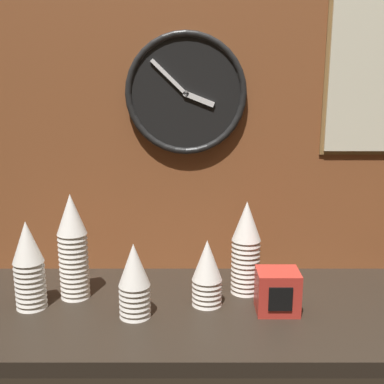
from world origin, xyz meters
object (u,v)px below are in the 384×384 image
cup_stack_left (72,246)px  cup_stack_far_left (28,265)px  cup_stack_center (206,273)px  napkin_dispenser (277,291)px  cup_stack_center_left (133,280)px  cup_stack_center_right (245,248)px  wall_clock (185,94)px

cup_stack_left → cup_stack_far_left: cup_stack_left is taller
cup_stack_center → napkin_dispenser: cup_stack_center is taller
cup_stack_center_left → napkin_dispenser: size_ratio=1.75×
cup_stack_center_right → napkin_dispenser: cup_stack_center_right is taller
cup_stack_left → cup_stack_center: (37.45, -5.19, -5.80)cm
cup_stack_far_left → cup_stack_center_right: bearing=9.0°
cup_stack_center_right → wall_clock: (-17.27, 15.73, 42.68)cm
cup_stack_center → wall_clock: size_ratio=0.52×
cup_stack_center_left → wall_clock: (13.14, 30.24, 46.31)cm
cup_stack_center_right → wall_clock: bearing=137.7°
cup_stack_center_right → cup_stack_center_left: size_ratio=1.36×
cup_stack_center_right → cup_stack_far_left: (-59.28, -9.39, -1.45)cm
cup_stack_left → cup_stack_far_left: (-10.47, -6.41, -2.90)cm
cup_stack_far_left → wall_clock: wall_clock is taller
cup_stack_center_left → wall_clock: 56.85cm
cup_stack_left → cup_stack_center: cup_stack_left is taller
cup_stack_far_left → wall_clock: bearing=30.9°
cup_stack_center_left → wall_clock: wall_clock is taller
cup_stack_center_right → wall_clock: size_ratio=0.76×
cup_stack_center → wall_clock: bearing=103.9°
cup_stack_left → wall_clock: size_ratio=0.84×
cup_stack_far_left → wall_clock: (42.00, 25.12, 44.13)cm
cup_stack_center_right → cup_stack_center: bearing=-144.3°
wall_clock → cup_stack_center_left: bearing=-113.5°
cup_stack_center_left → napkin_dispenser: 38.05cm
cup_stack_center_right → cup_stack_far_left: cup_stack_center_right is taller
cup_stack_center → cup_stack_left: bearing=172.1°
cup_stack_center_right → cup_stack_far_left: 60.03cm
cup_stack_center → cup_stack_center_right: 14.65cm
cup_stack_center_left → napkin_dispenser: cup_stack_center_left is taller
cup_stack_far_left → cup_stack_left: bearing=31.5°
cup_stack_center → cup_stack_far_left: cup_stack_far_left is taller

